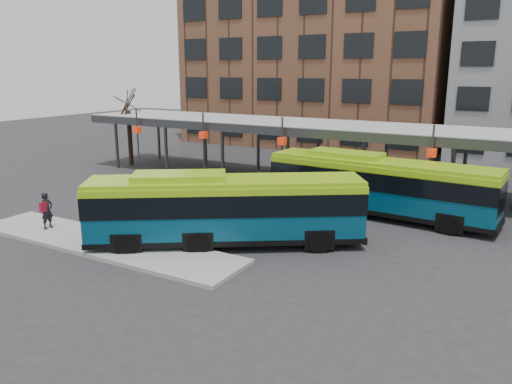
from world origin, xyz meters
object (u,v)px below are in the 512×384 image
at_px(tree, 130,135).
at_px(bus_rear, 378,184).
at_px(pedestrian, 47,210).
at_px(bus_front, 225,208).

xyz_separation_m(tree, bus_rear, (21.77, -4.32, -0.71)).
xyz_separation_m(bus_rear, pedestrian, (-12.94, -10.65, -0.64)).
bearing_deg(pedestrian, bus_rear, -51.96).
height_order(tree, pedestrian, tree).
relative_size(bus_front, bus_rear, 0.94).
distance_m(tree, bus_front, 21.18).
bearing_deg(tree, bus_front, -35.38).
distance_m(bus_rear, pedestrian, 16.77).
relative_size(tree, bus_front, 0.49).
bearing_deg(tree, pedestrian, -59.47).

